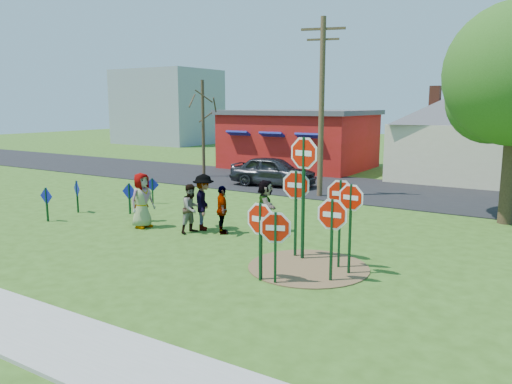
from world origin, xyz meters
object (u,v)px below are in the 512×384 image
Objects in this scene: stop_sign_a at (261,225)px; utility_pole at (322,104)px; stop_sign_d at (340,201)px; suv at (273,171)px; stop_sign_c at (351,208)px; stop_sign_b at (304,166)px; person_a at (142,200)px; person_b at (141,200)px.

stop_sign_a is 0.26× the size of utility_pole.
suv is (-8.14, 10.66, -0.98)m from stop_sign_d.
stop_sign_d reaches higher than suv.
utility_pole is (-5.22, 9.57, 2.55)m from stop_sign_c.
utility_pole is at bearing 120.45° from stop_sign_b.
stop_sign_a reaches higher than person_a.
utility_pole reaches higher than person_b.
person_a is 0.24× the size of utility_pole.
stop_sign_a is 0.84× the size of stop_sign_d.
stop_sign_b reaches higher than person_a.
stop_sign_b is 7.35m from person_b.
utility_pole is at bearing -0.11° from person_b.
person_b is (-6.97, 3.01, -0.58)m from stop_sign_a.
person_b is (-0.67, 0.63, -0.15)m from person_a.
stop_sign_d is at bearing -87.04° from person_a.
stop_sign_d reaches higher than person_b.
stop_sign_d is (-0.41, 0.30, 0.07)m from stop_sign_c.
utility_pole reaches higher than stop_sign_d.
suv is at bearing 134.55° from stop_sign_c.
person_b is at bearing -112.75° from utility_pole.
stop_sign_c is at bearing -8.87° from stop_sign_b.
stop_sign_a is at bearing -84.28° from stop_sign_b.
suv is 4.99m from utility_pole.
stop_sign_b is 2.18× the size of person_b.
person_b is at bearing 53.50° from person_a.
suv is at bearing 118.17° from stop_sign_d.
utility_pole is (3.32, -1.39, 3.46)m from suv.
person_a is (-6.40, 0.32, -1.64)m from stop_sign_b.
utility_pole is at bearing -118.38° from suv.
stop_sign_a is 0.46× the size of suv.
stop_sign_b is (0.10, 2.07, 1.21)m from stop_sign_a.
utility_pole is at bearing 112.10° from stop_sign_a.
stop_sign_b is 1.84× the size of person_a.
stop_sign_c reaches higher than person_b.
person_b is 9.47m from utility_pole.
person_a is (-6.30, 2.39, -0.43)m from stop_sign_a.
stop_sign_c is (1.66, 1.58, 0.33)m from stop_sign_a.
stop_sign_b is 1.46× the size of stop_sign_c.
stop_sign_d is (1.16, -0.19, -0.82)m from stop_sign_b.
stop_sign_d reaches higher than stop_sign_a.
stop_sign_b is 0.78× the size of suv.
stop_sign_b is at bearing 161.63° from stop_sign_d.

